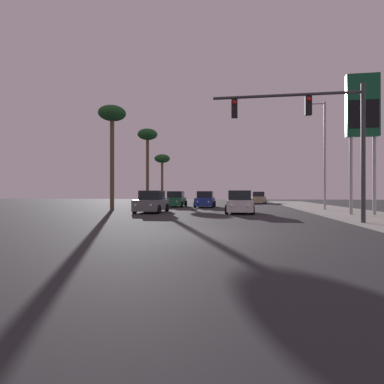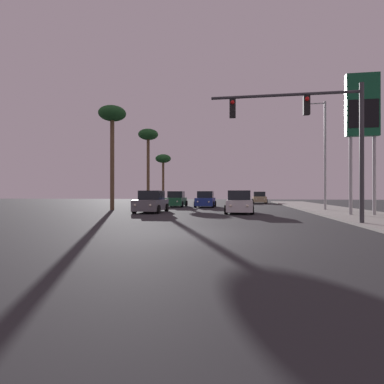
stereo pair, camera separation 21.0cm
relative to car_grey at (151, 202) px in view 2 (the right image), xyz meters
name	(u,v)px [view 2 (the right image)]	position (x,y,z in m)	size (l,w,h in m)	color
ground_plane	(192,234)	(4.96, -11.50, -0.76)	(120.00, 120.00, 0.00)	#28282B
sidewalk_right	(360,215)	(14.46, -1.50, -0.70)	(5.00, 60.00, 0.12)	gray
car_grey	(151,202)	(0.00, 0.00, 0.00)	(2.04, 4.32, 1.68)	slate
car_red	(238,198)	(6.63, 22.24, 0.00)	(2.04, 4.32, 1.68)	maroon
car_tan	(259,198)	(9.67, 22.25, 0.00)	(2.04, 4.32, 1.68)	tan
car_blue	(206,200)	(3.22, 9.10, 0.00)	(2.04, 4.32, 1.68)	navy
car_green	(176,200)	(-0.06, 9.56, 0.00)	(2.04, 4.34, 1.68)	#195933
car_white	(239,203)	(6.70, 0.13, 0.00)	(2.04, 4.32, 1.68)	silver
traffic_light_mast	(316,125)	(10.31, -7.48, 3.95)	(7.08, 0.36, 6.50)	#38383D
street_lamp	(323,149)	(13.65, 3.87, 4.36)	(1.74, 0.24, 9.00)	#99999E
gas_station_sign	(362,113)	(14.47, -1.87, 5.86)	(2.00, 0.42, 9.00)	#99999E
palm_tree_near	(112,119)	(-4.31, 2.50, 7.20)	(2.40, 2.40, 9.16)	brown
palm_tree_far	(163,161)	(-4.82, 22.50, 5.69)	(2.40, 2.40, 7.46)	brown
palm_tree_mid	(148,139)	(-4.12, 12.50, 7.27)	(2.40, 2.40, 9.24)	brown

